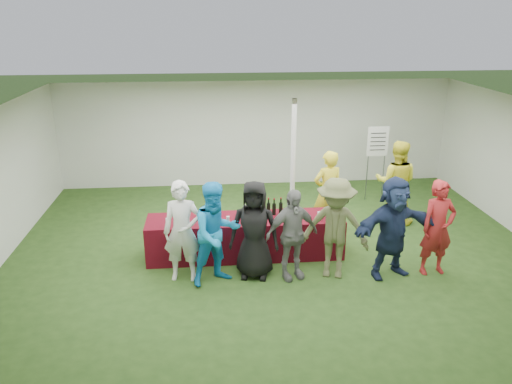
{
  "coord_description": "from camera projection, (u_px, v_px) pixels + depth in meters",
  "views": [
    {
      "loc": [
        -1.18,
        -8.55,
        4.29
      ],
      "look_at": [
        -0.39,
        -0.15,
        1.25
      ],
      "focal_mm": 35.0,
      "sensor_mm": 36.0,
      "label": 1
    }
  ],
  "objects": [
    {
      "name": "customer_4",
      "position": [
        335.0,
        229.0,
        8.35
      ],
      "size": [
        1.29,
        0.98,
        1.77
      ],
      "primitive_type": "imported",
      "rotation": [
        0.0,
        0.0,
        -0.31
      ],
      "color": "brown",
      "rests_on": "ground"
    },
    {
      "name": "tent",
      "position": [
        293.0,
        164.0,
        10.28
      ],
      "size": [
        10.0,
        10.0,
        10.0
      ],
      "color": "white",
      "rests_on": "ground"
    },
    {
      "name": "customer_1",
      "position": [
        216.0,
        234.0,
        8.16
      ],
      "size": [
        1.06,
        0.97,
        1.77
      ],
      "primitive_type": "imported",
      "rotation": [
        0.0,
        0.0,
        0.43
      ],
      "color": "#178BD0",
      "rests_on": "ground"
    },
    {
      "name": "wine_glasses",
      "position": [
        222.0,
        219.0,
        8.8
      ],
      "size": [
        2.76,
        0.11,
        0.16
      ],
      "color": "silver",
      "rests_on": "serving_table"
    },
    {
      "name": "customer_6",
      "position": [
        438.0,
        228.0,
        8.47
      ],
      "size": [
        0.66,
        0.47,
        1.69
      ],
      "primitive_type": "imported",
      "rotation": [
        0.0,
        0.0,
        0.12
      ],
      "color": "maroon",
      "rests_on": "ground"
    },
    {
      "name": "water_bottle",
      "position": [
        245.0,
        211.0,
        9.16
      ],
      "size": [
        0.07,
        0.07,
        0.23
      ],
      "color": "silver",
      "rests_on": "serving_table"
    },
    {
      "name": "staff_pourer",
      "position": [
        328.0,
        192.0,
        10.13
      ],
      "size": [
        0.71,
        0.55,
        1.72
      ],
      "primitive_type": "imported",
      "rotation": [
        0.0,
        0.0,
        3.39
      ],
      "color": "yellow",
      "rests_on": "ground"
    },
    {
      "name": "wine_list_sign",
      "position": [
        377.0,
        147.0,
        11.72
      ],
      "size": [
        0.5,
        0.03,
        1.8
      ],
      "color": "slate",
      "rests_on": "ground"
    },
    {
      "name": "staff_back",
      "position": [
        396.0,
        182.0,
        10.59
      ],
      "size": [
        1.07,
        0.96,
        1.8
      ],
      "primitive_type": "imported",
      "rotation": [
        0.0,
        0.0,
        2.75
      ],
      "color": "yellow",
      "rests_on": "ground"
    },
    {
      "name": "customer_5",
      "position": [
        393.0,
        228.0,
        8.38
      ],
      "size": [
        1.73,
        0.95,
        1.78
      ],
      "primitive_type": "imported",
      "rotation": [
        0.0,
        0.0,
        0.27
      ],
      "color": "#1A2746",
      "rests_on": "ground"
    },
    {
      "name": "customer_2",
      "position": [
        254.0,
        230.0,
        8.36
      ],
      "size": [
        0.92,
        0.69,
        1.71
      ],
      "primitive_type": "imported",
      "rotation": [
        0.0,
        0.0,
        -0.19
      ],
      "color": "black",
      "rests_on": "ground"
    },
    {
      "name": "serving_table",
      "position": [
        245.0,
        237.0,
        9.25
      ],
      "size": [
        3.6,
        0.8,
        0.75
      ],
      "primitive_type": "cube",
      "color": "#540A18",
      "rests_on": "ground"
    },
    {
      "name": "dump_bucket",
      "position": [
        332.0,
        215.0,
        9.02
      ],
      "size": [
        0.24,
        0.24,
        0.18
      ],
      "primitive_type": "cylinder",
      "color": "slate",
      "rests_on": "serving_table"
    },
    {
      "name": "wine_bottles",
      "position": [
        278.0,
        208.0,
        9.27
      ],
      "size": [
        0.71,
        0.14,
        0.32
      ],
      "color": "black",
      "rests_on": "serving_table"
    },
    {
      "name": "bar_towel",
      "position": [
        331.0,
        213.0,
        9.3
      ],
      "size": [
        0.25,
        0.18,
        0.03
      ],
      "primitive_type": "cube",
      "color": "white",
      "rests_on": "serving_table"
    },
    {
      "name": "customer_3",
      "position": [
        292.0,
        235.0,
        8.33
      ],
      "size": [
        1.01,
        0.64,
        1.6
      ],
      "primitive_type": "imported",
      "rotation": [
        0.0,
        0.0,
        0.28
      ],
      "color": "slate",
      "rests_on": "ground"
    },
    {
      "name": "ground",
      "position": [
        276.0,
        250.0,
        9.57
      ],
      "size": [
        60.0,
        60.0,
        0.0
      ],
      "primitive_type": "plane",
      "color": "#284719",
      "rests_on": "ground"
    },
    {
      "name": "customer_0",
      "position": [
        183.0,
        232.0,
        8.26
      ],
      "size": [
        0.67,
        0.47,
        1.74
      ],
      "primitive_type": "imported",
      "rotation": [
        0.0,
        0.0,
        -0.08
      ],
      "color": "silver",
      "rests_on": "ground"
    }
  ]
}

